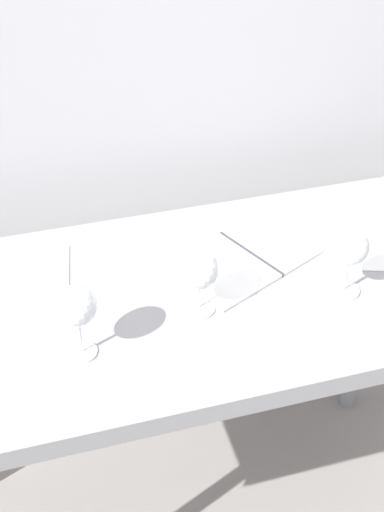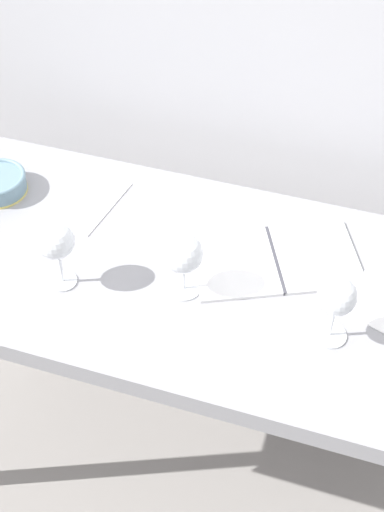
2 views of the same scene
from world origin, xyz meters
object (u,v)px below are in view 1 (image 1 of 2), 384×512
(wine_glass_near_right, at_px, (351,249))
(tasting_sheet_lower, at_px, (363,244))
(wine_glass_near_left, at_px, (76,308))
(tasting_sheet_upper, at_px, (34,277))
(open_notebook, at_px, (251,254))
(wine_glass_near_center, at_px, (199,271))

(wine_glass_near_right, distance_m, tasting_sheet_lower, 0.22)
(wine_glass_near_left, bearing_deg, tasting_sheet_upper, 104.86)
(wine_glass_near_left, distance_m, tasting_sheet_lower, 0.75)
(wine_glass_near_left, xyz_separation_m, open_notebook, (0.44, 0.21, -0.12))
(wine_glass_near_left, height_order, tasting_sheet_upper, wine_glass_near_left)
(tasting_sheet_upper, height_order, tasting_sheet_lower, same)
(wine_glass_near_left, distance_m, open_notebook, 0.50)
(wine_glass_near_center, xyz_separation_m, open_notebook, (0.17, 0.15, -0.10))
(wine_glass_near_left, bearing_deg, tasting_sheet_lower, 13.64)
(wine_glass_near_center, relative_size, open_notebook, 0.36)
(wine_glass_near_center, bearing_deg, tasting_sheet_upper, 148.49)
(open_notebook, bearing_deg, wine_glass_near_right, -73.38)
(wine_glass_near_left, bearing_deg, open_notebook, 25.62)
(wine_glass_near_right, relative_size, tasting_sheet_lower, 0.81)
(tasting_sheet_lower, bearing_deg, wine_glass_near_left, -147.68)
(tasting_sheet_lower, bearing_deg, wine_glass_near_right, -111.80)
(wine_glass_near_left, bearing_deg, wine_glass_near_center, 13.32)
(wine_glass_near_center, xyz_separation_m, tasting_sheet_upper, (-0.34, 0.21, -0.11))
(wine_glass_near_right, relative_size, wine_glass_near_center, 1.06)
(wine_glass_near_center, distance_m, open_notebook, 0.25)
(open_notebook, distance_m, tasting_sheet_lower, 0.28)
(wine_glass_near_center, distance_m, tasting_sheet_upper, 0.41)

